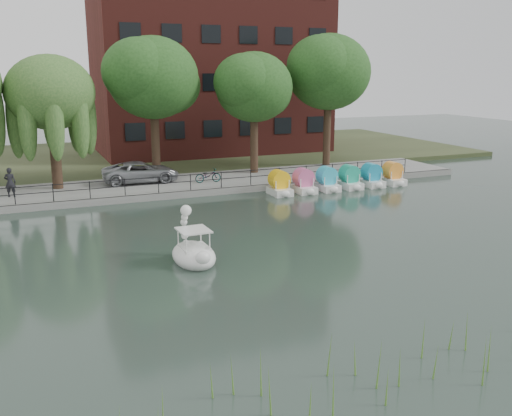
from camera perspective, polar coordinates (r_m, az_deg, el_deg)
ground_plane at (r=23.46m, az=2.65°, el=-5.35°), size 120.00×120.00×0.00m
promenade at (r=38.00m, az=-7.70°, el=2.29°), size 40.00×6.00×0.40m
kerb at (r=35.21m, az=-6.45°, el=1.42°), size 40.00×0.25×0.40m
land_strip at (r=51.46m, az=-11.81°, el=5.09°), size 60.00×22.00×0.36m
railing at (r=35.21m, az=-6.58°, el=2.98°), size 32.00×0.05×1.00m
apartment_building at (r=52.67m, az=-4.54°, el=15.55°), size 20.00×10.07×18.00m
willow_mid at (r=37.10m, az=-19.88°, el=10.76°), size 5.32×5.32×8.15m
broadleaf_center at (r=38.97m, az=-10.28°, el=12.64°), size 6.00×6.00×9.25m
broadleaf_right at (r=40.63m, az=-0.19°, el=11.94°), size 5.40×5.40×8.32m
broadleaf_far at (r=44.38m, az=7.29°, el=13.29°), size 6.30×6.30×9.71m
minivan at (r=38.16m, az=-11.46°, el=3.70°), size 2.86×5.79×1.58m
bicycle at (r=37.58m, az=-4.83°, el=3.33°), size 0.67×1.74×1.00m
pedestrian at (r=36.01m, az=-23.39°, el=2.57°), size 0.80×0.63×1.98m
swan_boat at (r=23.31m, az=-6.30°, el=-4.28°), size 1.74×2.76×2.22m
pedal_boat_row at (r=37.58m, az=8.25°, el=2.78°), size 9.65×1.70×1.40m
reed_bank at (r=17.14m, az=23.14°, el=-11.80°), size 24.00×2.40×1.20m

